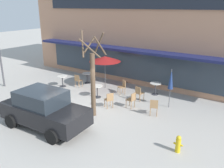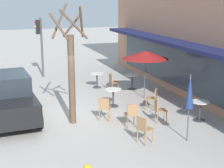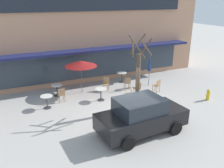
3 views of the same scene
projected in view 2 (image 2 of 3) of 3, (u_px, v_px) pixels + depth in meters
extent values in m
plane|color=#ADA8A0|center=(58.00, 117.00, 13.35)|extent=(80.00, 80.00, 0.00)
cube|color=#191E4C|center=(184.00, 45.00, 14.46)|extent=(16.33, 1.10, 0.16)
cube|color=#2D3842|center=(192.00, 72.00, 14.91)|extent=(15.37, 0.10, 1.90)
cylinder|color=#333338|center=(97.00, 87.00, 17.67)|extent=(0.44, 0.44, 0.03)
cylinder|color=#333338|center=(97.00, 80.00, 17.59)|extent=(0.07, 0.07, 0.70)
cylinder|color=silver|center=(97.00, 73.00, 17.50)|extent=(0.70, 0.70, 0.03)
cylinder|color=#333338|center=(113.00, 106.00, 14.61)|extent=(0.44, 0.44, 0.03)
cylinder|color=#333338|center=(113.00, 98.00, 14.53)|extent=(0.07, 0.07, 0.70)
cylinder|color=silver|center=(113.00, 89.00, 14.44)|extent=(0.70, 0.70, 0.03)
cylinder|color=#333338|center=(132.00, 89.00, 17.32)|extent=(0.44, 0.44, 0.03)
cylinder|color=#333338|center=(132.00, 82.00, 17.23)|extent=(0.07, 0.07, 0.70)
cylinder|color=silver|center=(132.00, 75.00, 17.14)|extent=(0.70, 0.70, 0.03)
cylinder|color=#333338|center=(199.00, 120.00, 12.90)|extent=(0.44, 0.44, 0.03)
cylinder|color=#333338|center=(200.00, 111.00, 12.81)|extent=(0.07, 0.07, 0.70)
cylinder|color=silver|center=(200.00, 102.00, 12.72)|extent=(0.70, 0.70, 0.03)
cylinder|color=#4C4C51|center=(189.00, 108.00, 10.83)|extent=(0.04, 0.04, 2.20)
cone|color=navy|center=(190.00, 91.00, 10.70)|extent=(0.28, 0.28, 1.10)
cylinder|color=#4C4C51|center=(145.00, 75.00, 15.51)|extent=(0.04, 0.04, 2.20)
cone|color=maroon|center=(145.00, 55.00, 15.29)|extent=(2.10, 2.10, 0.35)
cylinder|color=#9E754C|center=(125.00, 119.00, 12.37)|extent=(0.04, 0.04, 0.45)
cylinder|color=#9E754C|center=(134.00, 119.00, 12.45)|extent=(0.04, 0.04, 0.45)
cylinder|color=#9E754C|center=(128.00, 123.00, 12.05)|extent=(0.04, 0.04, 0.45)
cylinder|color=#9E754C|center=(137.00, 122.00, 12.14)|extent=(0.04, 0.04, 0.45)
cube|color=#9E754C|center=(131.00, 114.00, 12.19)|extent=(0.43, 0.43, 0.04)
cube|color=#9E754C|center=(133.00, 110.00, 11.97)|extent=(0.07, 0.40, 0.40)
cylinder|color=#9E754C|center=(116.00, 86.00, 17.14)|extent=(0.04, 0.04, 0.45)
cylinder|color=#9E754C|center=(119.00, 87.00, 16.83)|extent=(0.04, 0.04, 0.45)
cylinder|color=#9E754C|center=(110.00, 86.00, 17.01)|extent=(0.04, 0.04, 0.45)
cylinder|color=#9E754C|center=(112.00, 88.00, 16.71)|extent=(0.04, 0.04, 0.45)
cube|color=#9E754C|center=(114.00, 82.00, 16.86)|extent=(0.42, 0.42, 0.04)
cube|color=#9E754C|center=(111.00, 78.00, 16.74)|extent=(0.40, 0.06, 0.40)
cylinder|color=#9E754C|center=(145.00, 133.00, 11.12)|extent=(0.04, 0.04, 0.45)
cylinder|color=#9E754C|center=(153.00, 136.00, 10.87)|extent=(0.04, 0.04, 0.45)
cylinder|color=#9E754C|center=(137.00, 136.00, 10.90)|extent=(0.04, 0.04, 0.45)
cylinder|color=#9E754C|center=(145.00, 139.00, 10.65)|extent=(0.04, 0.04, 0.45)
cube|color=#9E754C|center=(145.00, 129.00, 10.83)|extent=(0.53, 0.53, 0.04)
cube|color=#9E754C|center=(142.00, 124.00, 10.65)|extent=(0.38, 0.19, 0.40)
cylinder|color=#9E754C|center=(146.00, 105.00, 14.04)|extent=(0.04, 0.04, 0.45)
cylinder|color=#9E754C|center=(148.00, 103.00, 14.36)|extent=(0.04, 0.04, 0.45)
cylinder|color=#9E754C|center=(155.00, 106.00, 13.95)|extent=(0.04, 0.04, 0.45)
cylinder|color=#9E754C|center=(156.00, 103.00, 14.27)|extent=(0.04, 0.04, 0.45)
cube|color=#9E754C|center=(151.00, 99.00, 14.10)|extent=(0.56, 0.56, 0.04)
cube|color=#9E754C|center=(156.00, 94.00, 14.00)|extent=(0.35, 0.26, 0.40)
cylinder|color=#9E754C|center=(164.00, 115.00, 12.88)|extent=(0.04, 0.04, 0.45)
cylinder|color=#9E754C|center=(166.00, 118.00, 12.55)|extent=(0.04, 0.04, 0.45)
cylinder|color=#9E754C|center=(155.00, 115.00, 12.84)|extent=(0.04, 0.04, 0.45)
cylinder|color=#9E754C|center=(157.00, 118.00, 12.52)|extent=(0.04, 0.04, 0.45)
cube|color=#9E754C|center=(161.00, 110.00, 12.64)|extent=(0.48, 0.48, 0.04)
cube|color=#9E754C|center=(156.00, 105.00, 12.57)|extent=(0.40, 0.13, 0.40)
cylinder|color=#9E754C|center=(101.00, 112.00, 13.16)|extent=(0.04, 0.04, 0.45)
cylinder|color=#9E754C|center=(110.00, 113.00, 13.09)|extent=(0.04, 0.04, 0.45)
cylinder|color=#9E754C|center=(99.00, 115.00, 12.83)|extent=(0.04, 0.04, 0.45)
cylinder|color=#9E754C|center=(108.00, 116.00, 12.77)|extent=(0.04, 0.04, 0.45)
cube|color=#9E754C|center=(105.00, 108.00, 12.90)|extent=(0.55, 0.55, 0.04)
cube|color=#9E754C|center=(104.00, 104.00, 12.68)|extent=(0.24, 0.37, 0.40)
cube|color=black|center=(8.00, 102.00, 12.82)|extent=(4.29, 2.03, 0.76)
cube|color=#232B33|center=(6.00, 83.00, 12.78)|extent=(2.18, 1.71, 0.68)
cylinder|color=black|center=(39.00, 120.00, 12.07)|extent=(0.65, 0.25, 0.64)
cylinder|color=black|center=(27.00, 100.00, 14.41)|extent=(0.65, 0.25, 0.64)
cylinder|color=brown|center=(72.00, 80.00, 12.32)|extent=(0.24, 0.24, 3.24)
cylinder|color=brown|center=(74.00, 24.00, 11.41)|extent=(0.13, 1.00, 1.04)
cylinder|color=brown|center=(81.00, 22.00, 11.81)|extent=(0.83, 0.36, 1.13)
cylinder|color=brown|center=(72.00, 25.00, 12.17)|extent=(0.38, 0.70, 0.88)
cylinder|color=brown|center=(59.00, 21.00, 12.00)|extent=(0.71, 0.74, 1.19)
cylinder|color=brown|center=(59.00, 27.00, 11.51)|extent=(0.95, 0.53, 0.89)
cylinder|color=#47474C|center=(42.00, 48.00, 19.70)|extent=(0.12, 0.12, 3.40)
cube|color=black|center=(38.00, 27.00, 19.36)|extent=(0.26, 0.20, 0.80)
sphere|color=red|center=(35.00, 22.00, 19.25)|extent=(0.13, 0.13, 0.13)
sphere|color=gold|center=(35.00, 27.00, 19.31)|extent=(0.13, 0.13, 0.13)
sphere|color=green|center=(36.00, 31.00, 19.38)|extent=(0.13, 0.13, 0.13)
sphere|color=gold|center=(87.00, 168.00, 8.02)|extent=(0.19, 0.19, 0.19)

